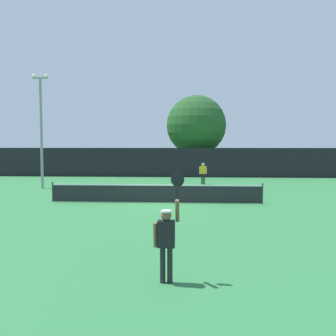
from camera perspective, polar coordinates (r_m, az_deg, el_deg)
The scene contains 10 objects.
ground_plane at distance 19.19m, azimuth -1.95°, elevation -5.48°, with size 120.00×120.00×0.00m, color #2D723D.
tennis_net at distance 19.12m, azimuth -1.95°, elevation -3.96°, with size 11.18×0.08×1.07m.
perimeter_fence at distance 34.27m, azimuth 0.45°, elevation 0.88°, with size 36.32×0.12×2.76m, color black.
player_serving at distance 8.10m, azimuth -0.19°, elevation -10.49°, with size 0.67×0.39×2.46m.
player_receiving at distance 28.08m, azimuth 5.54°, elevation -0.53°, with size 0.57×0.24×1.63m.
tennis_ball at distance 16.29m, azimuth 3.36°, elevation -7.01°, with size 0.07×0.07×0.07m, color #CCE033.
light_pole at distance 26.81m, azimuth -19.35°, elevation 6.60°, with size 1.18×0.28×7.91m.
large_tree at distance 37.45m, azimuth 4.47°, elevation 6.71°, with size 6.10×6.10×8.10m.
parked_car_near at distance 43.76m, azimuth -9.64°, elevation 0.65°, with size 2.03×4.26×1.69m.
parked_car_mid at distance 41.71m, azimuth 14.65°, elevation 0.43°, with size 2.26×4.35×1.69m.
Camera 1 is at (1.79, -18.86, 3.06)m, focal length 38.71 mm.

